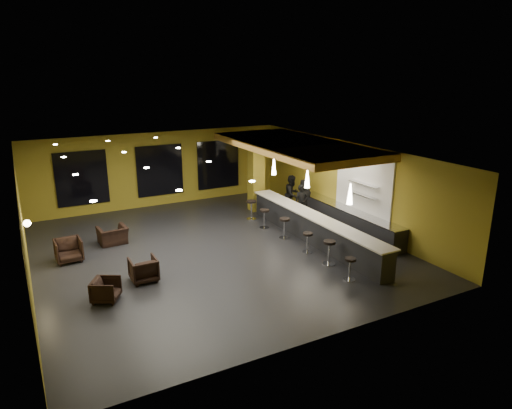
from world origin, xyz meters
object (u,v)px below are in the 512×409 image
bar_stool_2 (308,240)px  bar_counter (313,229)px  armchair_a (106,290)px  staff_a (301,203)px  pendant_0 (350,194)px  bar_stool_5 (251,207)px  armchair_b (144,269)px  bar_stool_3 (285,226)px  bar_stool_4 (264,216)px  prep_counter (347,219)px  bar_stool_1 (329,249)px  armchair_c (69,250)px  column (256,173)px  staff_b (292,194)px  pendant_2 (274,167)px  pendant_1 (307,179)px  staff_c (304,197)px  armchair_d (113,235)px  bar_stool_0 (350,266)px

bar_stool_2 → bar_counter: bearing=45.4°
armchair_a → bar_stool_2: size_ratio=0.98×
staff_a → bar_stool_2: staff_a is taller
pendant_0 → bar_stool_5: bearing=98.8°
armchair_b → bar_stool_3: size_ratio=1.00×
armchair_b → bar_stool_4: (5.65, 2.51, 0.14)m
prep_counter → pendant_0: (-2.00, -2.50, 1.92)m
bar_stool_1 → bar_stool_5: size_ratio=0.99×
armchair_c → column: bearing=12.5°
staff_a → bar_stool_1: staff_a is taller
staff_b → pendant_2: bearing=177.3°
bar_counter → bar_stool_5: bar_counter is taller
armchair_b → bar_stool_1: bearing=163.9°
pendant_1 → staff_c: pendant_1 is taller
prep_counter → armchair_d: prep_counter is taller
staff_b → bar_stool_3: 3.38m
prep_counter → pendant_1: (-2.00, 0.00, 1.92)m
pendant_0 → staff_c: pendant_0 is taller
bar_stool_1 → bar_stool_4: 4.21m
column → pendant_1: 4.14m
armchair_a → staff_a: bearing=-39.6°
staff_b → armchair_b: (-7.78, -3.80, -0.50)m
pendant_0 → armchair_d: (-6.76, 5.32, -2.02)m
armchair_b → bar_stool_1: bar_stool_1 is taller
prep_counter → column: size_ratio=1.71×
pendant_0 → armchair_b: bearing=165.6°
bar_stool_0 → bar_stool_3: (0.11, 4.07, 0.05)m
staff_c → bar_stool_4: 2.64m
staff_b → staff_a: bearing=-126.1°
armchair_a → bar_stool_5: bearing=-27.7°
pendant_2 → staff_a: (0.98, -0.69, -1.56)m
column → armchair_c: size_ratio=4.03×
staff_c → bar_stool_0: (-2.50, -6.28, -0.34)m
bar_stool_1 → bar_stool_3: (-0.03, 2.81, -0.02)m
staff_c → armchair_a: (-9.41, -4.10, -0.48)m
pendant_2 → bar_stool_0: pendant_2 is taller
bar_counter → pendant_2: pendant_2 is taller
column → armchair_d: 7.02m
bar_counter → pendant_0: (0.00, -2.00, 1.85)m
column → bar_stool_5: column is taller
armchair_d → armchair_c: bearing=26.2°
pendant_0 → staff_c: (1.60, 5.00, -1.54)m
bar_counter → pendant_0: 2.72m
staff_a → armchair_d: size_ratio=1.56×
pendant_1 → armchair_b: pendant_1 is taller
armchair_d → bar_stool_5: (5.92, 0.14, 0.21)m
staff_a → bar_stool_2: bearing=-97.3°
prep_counter → staff_c: bearing=99.1°
prep_counter → staff_a: 2.11m
pendant_2 → bar_stool_3: 2.97m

